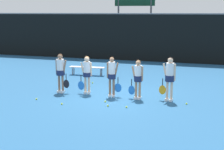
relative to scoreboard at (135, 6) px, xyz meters
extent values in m
plane|color=#235684|center=(1.88, -11.72, -3.99)|extent=(140.00, 140.00, 0.00)
cube|color=black|center=(1.88, -1.89, -2.31)|extent=(60.00, 0.06, 3.36)
cube|color=slate|center=(1.88, -1.89, -0.59)|extent=(60.00, 0.08, 0.08)
cylinder|color=#515156|center=(-1.29, 0.00, -1.40)|extent=(0.14, 0.14, 5.17)
cylinder|color=#515156|center=(1.29, 0.00, -1.40)|extent=(0.14, 0.14, 5.17)
cube|color=silver|center=(-0.88, -7.82, -3.54)|extent=(2.05, 0.52, 0.04)
cylinder|color=slate|center=(-0.06, -7.63, -3.77)|extent=(0.06, 0.06, 0.43)
cylinder|color=slate|center=(-0.04, -7.88, -3.77)|extent=(0.06, 0.06, 0.43)
cylinder|color=slate|center=(-1.72, -7.76, -3.77)|extent=(0.06, 0.06, 0.43)
cylinder|color=slate|center=(-1.70, -8.01, -3.77)|extent=(0.06, 0.06, 0.43)
cylinder|color=#8C664C|center=(-0.44, -11.82, -3.57)|extent=(0.10, 0.10, 0.82)
cylinder|color=#8C664C|center=(-0.62, -11.80, -3.57)|extent=(0.10, 0.10, 0.82)
cube|color=white|center=(-0.44, -11.85, -3.94)|extent=(0.13, 0.25, 0.09)
cube|color=white|center=(-0.62, -11.83, -3.94)|extent=(0.13, 0.25, 0.09)
cylinder|color=#192347|center=(-0.53, -11.81, -3.08)|extent=(0.38, 0.38, 0.22)
cylinder|color=white|center=(-0.53, -11.81, -2.82)|extent=(0.33, 0.33, 0.67)
sphere|color=#8C664C|center=(-0.53, -11.81, -2.38)|extent=(0.22, 0.22, 0.22)
sphere|color=#4C331E|center=(-0.53, -11.79, -2.35)|extent=(0.20, 0.20, 0.20)
cylinder|color=#8C664C|center=(-0.33, -11.82, -2.84)|extent=(0.21, 0.09, 0.64)
cylinder|color=#8C664C|center=(-0.73, -11.80, -2.84)|extent=(0.08, 0.08, 0.64)
cylinder|color=black|center=(-0.25, -11.85, -3.25)|extent=(0.03, 0.03, 0.27)
ellipsoid|color=black|center=(-0.25, -11.85, -3.57)|extent=(0.28, 0.03, 0.38)
cylinder|color=beige|center=(0.73, -11.62, -3.59)|extent=(0.10, 0.10, 0.79)
cylinder|color=beige|center=(0.57, -11.65, -3.59)|extent=(0.10, 0.10, 0.79)
cube|color=white|center=(0.73, -11.65, -3.94)|extent=(0.15, 0.26, 0.09)
cube|color=white|center=(0.57, -11.68, -3.94)|extent=(0.15, 0.26, 0.09)
cylinder|color=#192347|center=(0.65, -11.63, -3.14)|extent=(0.34, 0.34, 0.19)
cylinder|color=white|center=(0.65, -11.63, -2.89)|extent=(0.30, 0.30, 0.63)
sphere|color=beige|center=(0.65, -11.63, -2.46)|extent=(0.22, 0.22, 0.22)
sphere|color=olive|center=(0.65, -11.61, -2.43)|extent=(0.20, 0.20, 0.20)
cylinder|color=beige|center=(0.46, -11.67, -2.90)|extent=(0.21, 0.11, 0.60)
cylinder|color=beige|center=(0.82, -11.60, -2.90)|extent=(0.08, 0.08, 0.60)
cylinder|color=black|center=(0.39, -11.70, -3.29)|extent=(0.03, 0.03, 0.28)
ellipsoid|color=blue|center=(0.39, -11.70, -3.63)|extent=(0.30, 0.03, 0.39)
cylinder|color=#8C664C|center=(1.91, -11.78, -3.58)|extent=(0.10, 0.10, 0.80)
cylinder|color=#8C664C|center=(1.75, -11.81, -3.58)|extent=(0.10, 0.10, 0.80)
cube|color=white|center=(1.91, -11.81, -3.94)|extent=(0.15, 0.25, 0.09)
cube|color=white|center=(1.76, -11.84, -3.94)|extent=(0.15, 0.25, 0.09)
cylinder|color=#192347|center=(1.83, -11.80, -3.11)|extent=(0.33, 0.33, 0.21)
cylinder|color=white|center=(1.83, -11.80, -2.84)|extent=(0.29, 0.29, 0.68)
sphere|color=#8C664C|center=(1.83, -11.80, -2.40)|extent=(0.19, 0.19, 0.19)
sphere|color=#4C331E|center=(1.83, -11.78, -2.38)|extent=(0.18, 0.18, 0.18)
cylinder|color=#8C664C|center=(2.01, -11.77, -2.85)|extent=(0.22, 0.11, 0.65)
cylinder|color=#8C664C|center=(1.66, -11.82, -2.85)|extent=(0.08, 0.08, 0.65)
cylinder|color=black|center=(2.10, -11.77, -3.27)|extent=(0.03, 0.03, 0.27)
ellipsoid|color=blue|center=(2.10, -11.77, -3.59)|extent=(0.31, 0.03, 0.38)
cylinder|color=tan|center=(3.04, -11.82, -3.60)|extent=(0.10, 0.10, 0.77)
cylinder|color=tan|center=(2.88, -11.81, -3.60)|extent=(0.10, 0.10, 0.77)
cube|color=white|center=(3.04, -11.85, -3.94)|extent=(0.12, 0.24, 0.09)
cube|color=white|center=(2.88, -11.84, -3.94)|extent=(0.12, 0.24, 0.09)
cylinder|color=#192347|center=(2.96, -11.82, -3.13)|extent=(0.33, 0.33, 0.23)
cylinder|color=white|center=(2.96, -11.82, -2.90)|extent=(0.29, 0.29, 0.63)
sphere|color=tan|center=(2.96, -11.82, -2.48)|extent=(0.21, 0.21, 0.21)
sphere|color=#4C331E|center=(2.96, -11.80, -2.46)|extent=(0.19, 0.19, 0.19)
cylinder|color=tan|center=(2.78, -11.81, -2.91)|extent=(0.20, 0.09, 0.60)
cylinder|color=tan|center=(3.13, -11.82, -2.91)|extent=(0.08, 0.08, 0.59)
cylinder|color=black|center=(2.70, -11.82, -3.30)|extent=(0.03, 0.03, 0.28)
ellipsoid|color=blue|center=(2.70, -11.82, -3.64)|extent=(0.27, 0.03, 0.39)
cylinder|color=beige|center=(4.32, -11.75, -3.56)|extent=(0.10, 0.10, 0.85)
cylinder|color=beige|center=(4.15, -11.72, -3.56)|extent=(0.10, 0.10, 0.85)
cube|color=white|center=(4.32, -11.78, -3.94)|extent=(0.15, 0.25, 0.09)
cube|color=white|center=(4.14, -11.75, -3.94)|extent=(0.15, 0.25, 0.09)
cylinder|color=#192347|center=(4.23, -11.73, -3.05)|extent=(0.37, 0.37, 0.24)
cylinder|color=white|center=(4.23, -11.73, -2.79)|extent=(0.32, 0.32, 0.70)
sphere|color=beige|center=(4.23, -11.73, -2.33)|extent=(0.21, 0.21, 0.21)
sphere|color=black|center=(4.24, -11.71, -2.30)|extent=(0.20, 0.20, 0.20)
cylinder|color=beige|center=(4.03, -11.70, -2.80)|extent=(0.22, 0.11, 0.67)
cylinder|color=beige|center=(4.42, -11.76, -2.80)|extent=(0.08, 0.08, 0.67)
cylinder|color=black|center=(3.95, -11.71, -3.23)|extent=(0.03, 0.03, 0.28)
ellipsoid|color=orange|center=(3.95, -11.71, -3.56)|extent=(0.28, 0.03, 0.38)
sphere|color=#CCE033|center=(2.12, -13.21, -3.95)|extent=(0.07, 0.07, 0.07)
sphere|color=#CCE033|center=(-0.96, -13.20, -3.95)|extent=(0.07, 0.07, 0.07)
sphere|color=#CCE033|center=(0.18, -9.74, -3.95)|extent=(0.07, 0.07, 0.07)
sphere|color=#CCE033|center=(4.95, -12.05, -3.95)|extent=(0.07, 0.07, 0.07)
sphere|color=#CCE033|center=(0.58, -11.19, -3.95)|extent=(0.07, 0.07, 0.07)
sphere|color=#CCE033|center=(1.84, -12.70, -3.95)|extent=(0.07, 0.07, 0.07)
sphere|color=#CCE033|center=(0.34, -13.52, -3.95)|extent=(0.07, 0.07, 0.07)
sphere|color=#CCE033|center=(2.83, -13.16, -3.95)|extent=(0.07, 0.07, 0.07)
camera|label=1|loc=(5.63, -24.00, -0.45)|focal=50.00mm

